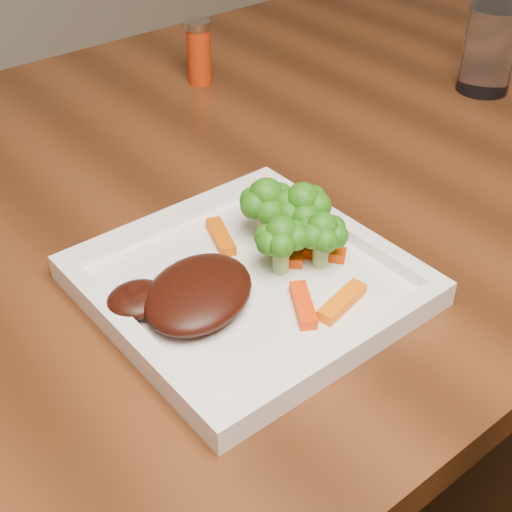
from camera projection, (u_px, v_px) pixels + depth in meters
dining_table at (277, 351)px, 1.14m from camera, size 1.60×0.90×0.75m
plate at (248, 286)px, 0.67m from camera, size 0.27×0.27×0.01m
steak at (198, 293)px, 0.63m from camera, size 0.14×0.13×0.03m
broccoli_0 at (266, 208)px, 0.70m from camera, size 0.06×0.06×0.07m
broccoli_1 at (302, 215)px, 0.70m from camera, size 0.07×0.07×0.06m
broccoli_2 at (321, 240)px, 0.67m from camera, size 0.07×0.07×0.06m
broccoli_3 at (281, 244)px, 0.66m from camera, size 0.07×0.07×0.06m
carrot_0 at (342, 302)px, 0.64m from camera, size 0.06×0.03×0.01m
carrot_2 at (303, 305)px, 0.63m from camera, size 0.04×0.06×0.01m
carrot_3 at (296, 217)px, 0.74m from camera, size 0.06×0.04×0.01m
carrot_4 at (221, 236)px, 0.72m from camera, size 0.03×0.06×0.01m
carrot_5 at (316, 251)px, 0.70m from camera, size 0.05×0.06×0.01m
carrot_6 at (296, 249)px, 0.70m from camera, size 0.04×0.05×0.01m
spice_shaker at (199, 52)px, 1.03m from camera, size 0.05×0.05×0.09m
drinking_glass at (489, 50)px, 1.00m from camera, size 0.08×0.08×0.12m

